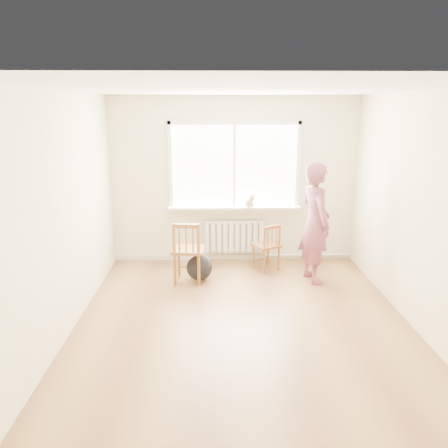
{
  "coord_description": "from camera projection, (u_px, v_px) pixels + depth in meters",
  "views": [
    {
      "loc": [
        -0.35,
        -4.82,
        2.5
      ],
      "look_at": [
        -0.19,
        1.2,
        0.9
      ],
      "focal_mm": 35.0,
      "sensor_mm": 36.0,
      "label": 1
    }
  ],
  "objects": [
    {
      "name": "chair_left",
      "position": [
        188.0,
        252.0,
        6.36
      ],
      "size": [
        0.5,
        0.48,
        0.93
      ],
      "rotation": [
        0.0,
        0.0,
        3.05
      ],
      "color": "brown",
      "rests_on": "floor"
    },
    {
      "name": "windowsill",
      "position": [
        234.0,
        207.0,
        7.13
      ],
      "size": [
        2.15,
        0.22,
        0.04
      ],
      "primitive_type": "cube",
      "color": "white",
      "rests_on": "back_wall"
    },
    {
      "name": "backpack",
      "position": [
        199.0,
        268.0,
        6.52
      ],
      "size": [
        0.46,
        0.4,
        0.38
      ],
      "primitive_type": "ellipsoid",
      "rotation": [
        0.0,
        0.0,
        -0.33
      ],
      "color": "black",
      "rests_on": "floor"
    },
    {
      "name": "radiator",
      "position": [
        234.0,
        236.0,
        7.27
      ],
      "size": [
        1.0,
        0.12,
        0.55
      ],
      "color": "white",
      "rests_on": "back_wall"
    },
    {
      "name": "baseboard",
      "position": [
        234.0,
        257.0,
        7.45
      ],
      "size": [
        4.0,
        0.03,
        0.08
      ],
      "primitive_type": "cube",
      "color": "beige",
      "rests_on": "ground"
    },
    {
      "name": "chair_right",
      "position": [
        268.0,
        247.0,
        6.87
      ],
      "size": [
        0.5,
        0.49,
        0.76
      ],
      "rotation": [
        0.0,
        0.0,
        3.65
      ],
      "color": "brown",
      "rests_on": "floor"
    },
    {
      "name": "back_wall",
      "position": [
        234.0,
        181.0,
        7.13
      ],
      "size": [
        4.0,
        0.01,
        2.7
      ],
      "primitive_type": "cube",
      "color": "beige",
      "rests_on": "ground"
    },
    {
      "name": "person",
      "position": [
        315.0,
        223.0,
        6.35
      ],
      "size": [
        0.56,
        0.72,
        1.77
      ],
      "primitive_type": "imported",
      "rotation": [
        0.0,
        0.0,
        1.8
      ],
      "color": "#CF454B",
      "rests_on": "floor"
    },
    {
      "name": "floor",
      "position": [
        242.0,
        321.0,
        5.3
      ],
      "size": [
        4.5,
        4.5,
        0.0
      ],
      "primitive_type": "plane",
      "color": "olive",
      "rests_on": "ground"
    },
    {
      "name": "heating_pipe",
      "position": [
        307.0,
        255.0,
        7.43
      ],
      "size": [
        1.4,
        0.04,
        0.04
      ],
      "primitive_type": "cylinder",
      "rotation": [
        0.0,
        1.57,
        0.0
      ],
      "color": "silver",
      "rests_on": "back_wall"
    },
    {
      "name": "ceiling",
      "position": [
        245.0,
        89.0,
        4.61
      ],
      "size": [
        4.5,
        4.5,
        0.0
      ],
      "primitive_type": "plane",
      "rotation": [
        3.14,
        0.0,
        0.0
      ],
      "color": "white",
      "rests_on": "back_wall"
    },
    {
      "name": "window",
      "position": [
        234.0,
        162.0,
        7.03
      ],
      "size": [
        2.12,
        0.05,
        1.42
      ],
      "color": "white",
      "rests_on": "back_wall"
    },
    {
      "name": "cat",
      "position": [
        249.0,
        201.0,
        7.02
      ],
      "size": [
        0.24,
        0.37,
        0.26
      ],
      "rotation": [
        0.0,
        0.0,
        0.32
      ],
      "color": "beige",
      "rests_on": "windowsill"
    }
  ]
}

